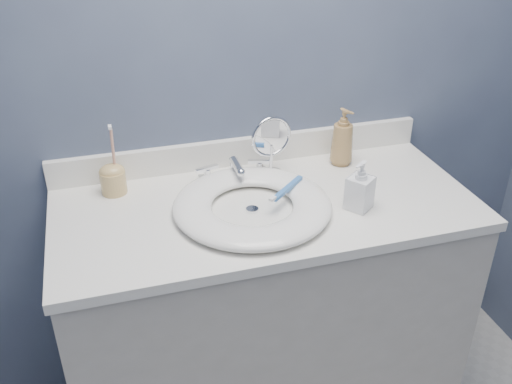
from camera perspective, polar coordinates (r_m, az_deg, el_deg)
name	(u,v)px	position (r m, az deg, el deg)	size (l,w,h in m)	color
back_wall	(240,68)	(1.76, -1.61, 12.33)	(2.20, 0.02, 2.40)	#414A62
vanity_cabinet	(265,321)	(1.93, 0.88, -12.77)	(1.20, 0.55, 0.85)	beige
countertop	(266,207)	(1.66, 1.00, -1.56)	(1.22, 0.57, 0.03)	white
backsplash	(242,151)	(1.86, -1.39, 4.11)	(1.22, 0.02, 0.09)	white
basin	(252,205)	(1.61, -0.38, -1.32)	(0.45, 0.45, 0.04)	white
drain	(252,210)	(1.62, -0.38, -1.78)	(0.04, 0.04, 0.01)	silver
faucet	(235,171)	(1.77, -2.14, 2.10)	(0.25, 0.13, 0.07)	silver
makeup_mirror	(271,144)	(1.76, 1.53, 4.86)	(0.13, 0.08, 0.20)	silver
soap_bottle_amber	(343,137)	(1.86, 8.65, 5.46)	(0.07, 0.07, 0.19)	#9D7946
soap_bottle_clear	(360,185)	(1.62, 10.39, 0.66)	(0.07, 0.07, 0.15)	white
toothbrush_holder	(113,178)	(1.74, -14.12, 1.39)	(0.08, 0.08, 0.22)	tan
toothbrush_lying	(286,189)	(1.64, 3.06, 0.27)	(0.14, 0.13, 0.02)	#336BB5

